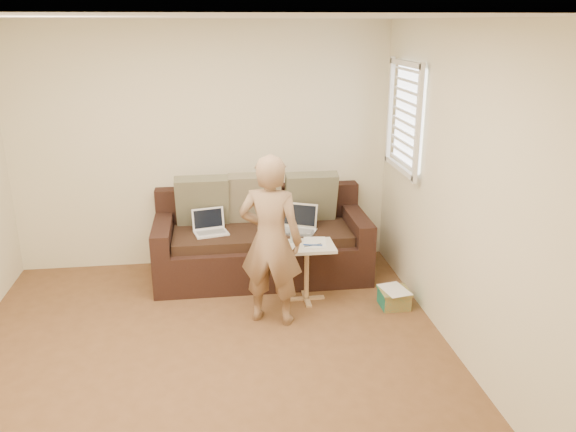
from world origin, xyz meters
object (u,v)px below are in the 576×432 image
object	(u,v)px
laptop_white	(211,234)
striped_box	(394,298)
sofa	(262,238)
person	(271,241)
laptop_silver	(297,232)
drinking_glass	(294,236)
side_table	(307,273)

from	to	relation	value
laptop_white	striped_box	distance (m)	1.93
sofa	person	size ratio (longest dim) A/B	1.43
laptop_silver	person	distance (m)	0.95
drinking_glass	striped_box	world-z (taller)	drinking_glass
laptop_silver	striped_box	distance (m)	1.19
laptop_silver	laptop_white	bearing A→B (deg)	-160.46
laptop_silver	person	bearing A→B (deg)	-88.89
laptop_silver	striped_box	world-z (taller)	laptop_silver
striped_box	laptop_white	bearing A→B (deg)	154.41
sofa	striped_box	distance (m)	1.51
side_table	striped_box	world-z (taller)	side_table
side_table	drinking_glass	distance (m)	0.37
sofa	laptop_silver	distance (m)	0.39
sofa	person	world-z (taller)	person
sofa	drinking_glass	xyz separation A→B (m)	(0.26, -0.54, 0.20)
person	drinking_glass	bearing A→B (deg)	-100.50
laptop_white	person	size ratio (longest dim) A/B	0.21
person	striped_box	world-z (taller)	person
striped_box	person	bearing A→B (deg)	-175.08
person	laptop_silver	bearing A→B (deg)	-92.55
person	striped_box	size ratio (longest dim) A/B	5.52
laptop_white	person	xyz separation A→B (m)	(0.51, -0.91, 0.25)
person	striped_box	distance (m)	1.37
side_table	striped_box	xyz separation A→B (m)	(0.80, -0.25, -0.20)
laptop_white	side_table	size ratio (longest dim) A/B	0.58
sofa	side_table	size ratio (longest dim) A/B	3.86
person	drinking_glass	size ratio (longest dim) A/B	12.85
person	sofa	bearing A→B (deg)	-70.10
sofa	striped_box	size ratio (longest dim) A/B	7.88
laptop_silver	striped_box	size ratio (longest dim) A/B	1.34
laptop_silver	drinking_glass	world-z (taller)	drinking_glass
striped_box	drinking_glass	bearing A→B (deg)	159.16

